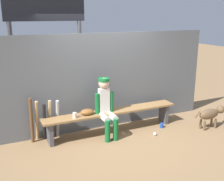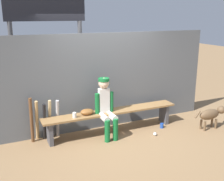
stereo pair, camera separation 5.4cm
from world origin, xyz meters
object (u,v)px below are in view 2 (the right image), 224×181
Objects in this scene: baseball at (155,134)px; bat_wood_tan at (37,120)px; player_seated at (106,105)px; bat_wood_dark at (32,120)px; dog at (211,114)px; dugout_bench at (112,115)px; cup_on_ground at (162,126)px; bat_aluminum_silver at (58,119)px; bat_wood_natural at (50,119)px; baseball_glove at (87,112)px; scoreboard at (49,21)px; bat_aluminum_black at (44,122)px; cup_on_bench at (74,115)px.

bat_wood_tan is at bearing 160.74° from baseball.
player_seated is 1.31× the size of bat_wood_dark.
dog is (2.30, -0.61, -0.34)m from player_seated.
dugout_bench is 1.20m from cup_on_ground.
bat_aluminum_silver is 0.90× the size of bat_wood_dark.
bat_wood_dark is (-0.36, -0.04, 0.05)m from bat_wood_natural.
scoreboard is at bearing 107.44° from baseball_glove.
bat_aluminum_black is (-1.40, 0.21, 0.01)m from dugout_bench.
player_seated is 11.22× the size of cup_on_ground.
player_seated reaches higher than cup_on_bench.
bat_wood_tan is (-1.54, 0.26, 0.04)m from dugout_bench.
dog is at bearing -13.88° from bat_wood_dark.
baseball is at bearing 172.41° from dog.
bat_aluminum_black is 0.15m from bat_wood_tan.
dog is at bearing -25.12° from cup_on_ground.
dugout_bench is at bearing -7.26° from bat_wood_dark.
baseball_glove is 1.52m from baseball.
dugout_bench is 1.15m from bat_aluminum_silver.
baseball is (1.32, -0.54, -0.52)m from baseball_glove.
baseball_glove is at bearing -15.14° from bat_wood_tan.
bat_wood_dark is at bearing 167.52° from player_seated.
bat_wood_tan is at bearing -119.62° from scoreboard.
bat_aluminum_black is 2.26m from scoreboard.
bat_aluminum_silver is 0.96× the size of bat_wood_tan.
baseball_glove is 0.33× the size of dog.
dog is at bearing -7.59° from baseball.
baseball_glove reaches higher than dugout_bench.
cup_on_ground is 0.13× the size of dog.
player_seated is 1.53× the size of bat_aluminum_black.
player_seated is at bearing -19.80° from bat_aluminum_silver.
scoreboard is (-0.96, 1.27, 1.95)m from dugout_bench.
player_seated reaches higher than baseball_glove.
dugout_bench is 0.87m from cup_on_bench.
cup_on_ground is at bearing -11.04° from bat_wood_tan.
cup_on_bench reaches higher than dugout_bench.
scoreboard is (0.69, 1.06, 1.87)m from bat_wood_dark.
bat_aluminum_black is at bearing -0.82° from bat_wood_dark.
bat_wood_natural is (-1.29, 0.25, 0.03)m from dugout_bench.
player_seated is 1.29m from bat_aluminum_black.
bat_wood_dark is 2.26m from scoreboard.
bat_wood_tan is 1.04× the size of dog.
bat_aluminum_silver is at bearing 1.71° from bat_wood_dark.
scoreboard is (-2.09, 1.53, 2.29)m from cup_on_ground.
dugout_bench is 1.42m from bat_aluminum_black.
bat_wood_dark is at bearing -122.82° from scoreboard.
baseball is 1.40m from dog.
bat_wood_natural reaches higher than dugout_bench.
player_seated is at bearing -18.23° from bat_wood_natural.
baseball is 0.09× the size of dog.
bat_aluminum_silver is 2.20m from scoreboard.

